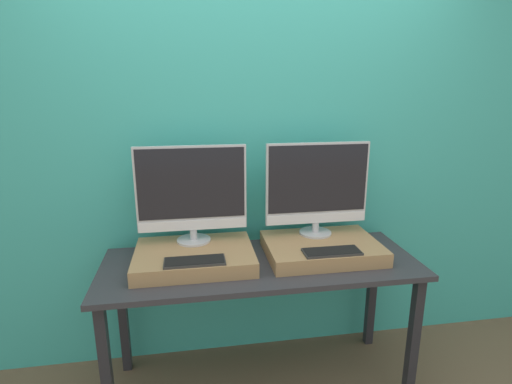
% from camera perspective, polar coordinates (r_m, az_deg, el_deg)
% --- Properties ---
extents(wall_back, '(8.00, 0.04, 2.60)m').
position_cam_1_polar(wall_back, '(2.41, -0.89, 5.28)').
color(wall_back, teal).
rests_on(wall_back, ground_plane).
extents(workbench, '(1.71, 0.63, 0.78)m').
position_cam_1_polar(workbench, '(2.24, 0.68, -11.95)').
color(workbench, '#2D2D33').
rests_on(workbench, ground_plane).
extents(wooden_riser_left, '(0.63, 0.46, 0.08)m').
position_cam_1_polar(wooden_riser_left, '(2.19, -8.77, -9.12)').
color(wooden_riser_left, '#99754C').
rests_on(wooden_riser_left, workbench).
extents(monitor_left, '(0.60, 0.19, 0.54)m').
position_cam_1_polar(monitor_left, '(2.19, -9.17, 0.01)').
color(monitor_left, '#B2B2B7').
rests_on(monitor_left, wooden_riser_left).
extents(keyboard_left, '(0.30, 0.12, 0.01)m').
position_cam_1_polar(keyboard_left, '(2.02, -8.75, -9.74)').
color(keyboard_left, '#2D2D2D').
rests_on(keyboard_left, wooden_riser_left).
extents(wooden_riser_right, '(0.63, 0.46, 0.08)m').
position_cam_1_polar(wooden_riser_right, '(2.30, 9.37, -7.91)').
color(wooden_riser_right, '#99754C').
rests_on(wooden_riser_right, workbench).
extents(monitor_right, '(0.60, 0.19, 0.54)m').
position_cam_1_polar(monitor_right, '(2.31, 8.74, 0.76)').
color(monitor_right, '#B2B2B7').
rests_on(monitor_right, wooden_riser_right).
extents(keyboard_right, '(0.30, 0.12, 0.01)m').
position_cam_1_polar(keyboard_right, '(2.14, 10.78, -8.36)').
color(keyboard_right, '#2D2D2D').
rests_on(keyboard_right, wooden_riser_right).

